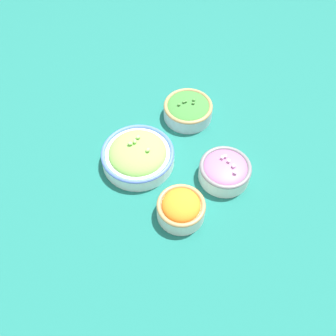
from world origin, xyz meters
The scene contains 5 objects.
ground_plane centered at (0.00, 0.00, 0.00)m, with size 3.00×3.00×0.00m, color #196056.
bowl_lettuce centered at (-0.04, 0.08, 0.03)m, with size 0.20×0.20×0.08m.
bowl_broccoli centered at (0.18, 0.14, 0.03)m, with size 0.15×0.15×0.06m.
bowl_red_onion centered at (0.12, -0.10, 0.03)m, with size 0.14×0.14×0.07m.
bowl_carrots centered at (-0.05, -0.12, 0.03)m, with size 0.12×0.12×0.07m.
Camera 1 is at (-0.34, -0.47, 0.87)m, focal length 40.00 mm.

